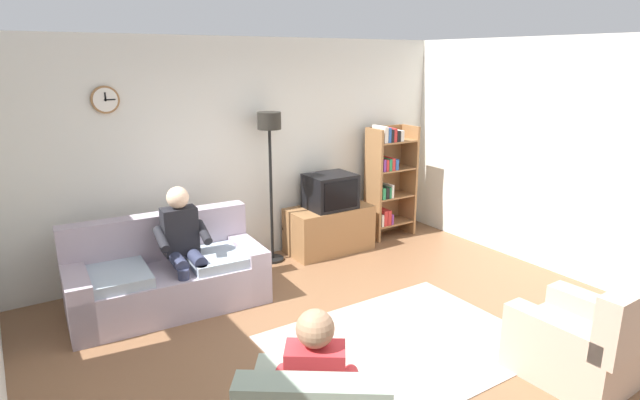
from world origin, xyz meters
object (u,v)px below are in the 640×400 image
(tv_stand, at_px, (329,229))
(couch, at_px, (167,277))
(floor_lamp, at_px, (270,146))
(person_in_left_armchair, at_px, (316,383))
(bookshelf, at_px, (387,178))
(person_on_couch, at_px, (183,242))
(tv, at_px, (330,191))
(armchair_near_bookshelf, at_px, (582,344))

(tv_stand, bearing_deg, couch, -169.47)
(couch, bearing_deg, floor_lamp, 19.42)
(couch, xyz_separation_m, person_in_left_armchair, (0.10, -2.67, 0.29))
(bookshelf, distance_m, person_on_couch, 3.18)
(tv, height_order, person_on_couch, person_on_couch)
(person_on_couch, bearing_deg, armchair_near_bookshelf, -52.35)
(tv_stand, height_order, floor_lamp, floor_lamp)
(tv, xyz_separation_m, armchair_near_bookshelf, (0.12, -3.39, -0.52))
(person_on_couch, bearing_deg, person_in_left_armchair, -91.24)
(floor_lamp, height_order, person_in_left_armchair, floor_lamp)
(floor_lamp, bearing_deg, person_on_couch, -154.40)
(floor_lamp, relative_size, armchair_near_bookshelf, 2.04)
(couch, height_order, floor_lamp, floor_lamp)
(bookshelf, distance_m, floor_lamp, 1.91)
(person_in_left_armchair, bearing_deg, couch, 92.22)
(armchair_near_bookshelf, distance_m, person_in_left_armchair, 2.32)
(armchair_near_bookshelf, bearing_deg, bookshelf, 75.54)
(tv, xyz_separation_m, person_on_couch, (-2.10, -0.51, -0.12))
(tv, bearing_deg, person_in_left_armchair, -125.13)
(couch, relative_size, floor_lamp, 1.05)
(floor_lamp, relative_size, person_in_left_armchair, 1.65)
(tv, relative_size, person_on_couch, 0.48)
(person_on_couch, xyz_separation_m, person_in_left_armchair, (-0.06, -2.56, -0.09))
(tv, relative_size, armchair_near_bookshelf, 0.66)
(floor_lamp, xyz_separation_m, person_in_left_armchair, (-1.37, -3.18, -0.85))
(tv_stand, height_order, tv, tv)
(couch, height_order, bookshelf, bookshelf)
(tv, distance_m, floor_lamp, 1.02)
(bookshelf, bearing_deg, tv, -174.76)
(couch, distance_m, person_on_couch, 0.43)
(bookshelf, bearing_deg, armchair_near_bookshelf, -104.46)
(floor_lamp, bearing_deg, tv, -8.93)
(couch, relative_size, person_on_couch, 1.57)
(couch, distance_m, bookshelf, 3.36)
(bookshelf, bearing_deg, tv_stand, -176.11)
(tv, height_order, bookshelf, bookshelf)
(armchair_near_bookshelf, bearing_deg, person_on_couch, 127.65)
(couch, relative_size, tv_stand, 1.77)
(tv, distance_m, person_in_left_armchair, 3.75)
(person_on_couch, bearing_deg, floor_lamp, 25.60)
(tv, distance_m, person_on_couch, 2.16)
(tv_stand, relative_size, floor_lamp, 0.59)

